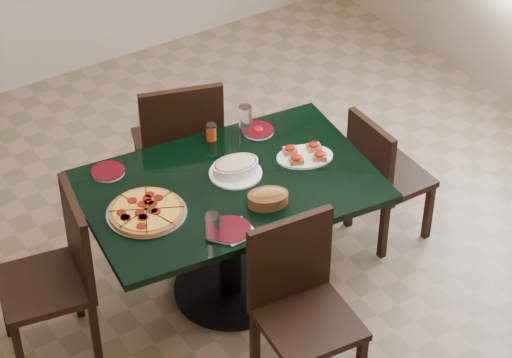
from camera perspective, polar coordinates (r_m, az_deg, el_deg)
floor at (r=5.54m, az=0.60°, el=-6.58°), size 5.50×5.50×0.00m
main_table at (r=5.19m, az=-1.52°, el=-1.85°), size 1.58×1.11×0.75m
chair_far at (r=5.70m, az=-4.38°, el=2.04°), size 0.58×0.58×0.99m
chair_near at (r=4.76m, az=2.53°, el=-6.90°), size 0.48×0.48×0.94m
chair_right at (r=5.67m, az=7.21°, el=0.35°), size 0.39×0.39×0.83m
chair_left at (r=5.00m, az=-11.19°, el=-5.09°), size 0.51×0.51×0.94m
pepperoni_pizza at (r=4.90m, az=-6.28°, el=-1.86°), size 0.40×0.40×0.04m
lasagna_casserole at (r=5.11m, az=-1.18°, el=0.69°), size 0.27×0.27×0.09m
bread_basket at (r=4.92m, az=0.68°, el=-1.06°), size 0.24×0.20×0.09m
bruschetta_platter at (r=5.24m, az=2.80°, el=1.41°), size 0.36×0.30×0.05m
side_plate_near at (r=4.78m, az=-1.50°, el=-2.92°), size 0.20×0.20×0.02m
side_plate_far_r at (r=5.44m, az=0.13°, el=2.80°), size 0.17×0.17×0.03m
side_plate_far_l at (r=5.20m, az=-8.45°, el=0.42°), size 0.17×0.17×0.02m
napkin_setting at (r=4.78m, az=-1.08°, el=-2.99°), size 0.16×0.16×0.01m
water_glass_a at (r=5.41m, az=-0.61°, el=3.46°), size 0.07×0.07×0.15m
water_glass_b at (r=4.68m, az=-2.47°, el=-2.82°), size 0.07×0.07×0.15m
pepper_shaker at (r=5.36m, az=-2.58°, el=2.72°), size 0.06×0.06×0.10m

